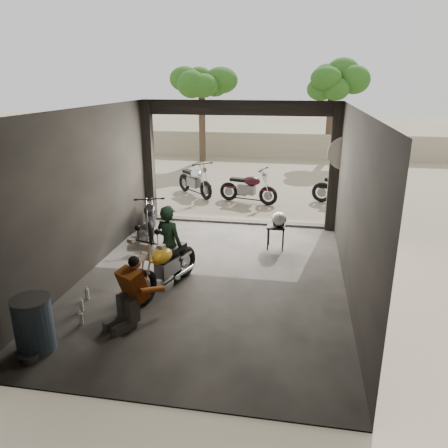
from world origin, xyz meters
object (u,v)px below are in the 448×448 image
(outside_bike_a, at_px, (195,178))
(outside_bike_c, at_px, (345,186))
(main_bike, at_px, (166,261))
(left_bike, at_px, (150,215))
(outside_bike_b, at_px, (248,185))
(stool, at_px, (276,229))
(mechanic, at_px, (127,295))
(rider, at_px, (169,245))
(helmet, at_px, (279,219))
(sign_post, at_px, (343,169))
(oil_drum, at_px, (34,326))

(outside_bike_a, xyz_separation_m, outside_bike_c, (4.80, -0.31, 0.02))
(main_bike, xyz_separation_m, left_bike, (-1.25, 2.77, -0.03))
(outside_bike_b, height_order, stool, outside_bike_b)
(outside_bike_b, bearing_deg, mechanic, -172.66)
(main_bike, relative_size, outside_bike_a, 0.99)
(rider, distance_m, helmet, 2.82)
(main_bike, height_order, rider, rider)
(outside_bike_a, bearing_deg, stool, -101.26)
(outside_bike_b, bearing_deg, stool, -149.03)
(left_bike, distance_m, mechanic, 4.20)
(stool, distance_m, sign_post, 2.34)
(outside_bike_a, bearing_deg, outside_bike_c, -48.97)
(mechanic, bearing_deg, rider, 115.36)
(sign_post, bearing_deg, stool, -128.00)
(outside_bike_c, xyz_separation_m, stool, (-1.85, -4.06, -0.12))
(oil_drum, bearing_deg, outside_bike_b, 76.44)
(main_bike, xyz_separation_m, mechanic, (-0.21, -1.30, -0.02))
(main_bike, distance_m, left_bike, 3.04)
(stool, relative_size, helmet, 1.56)
(outside_bike_a, distance_m, mechanic, 8.12)
(helmet, relative_size, sign_post, 0.15)
(left_bike, bearing_deg, outside_bike_a, 67.82)
(outside_bike_c, height_order, mechanic, outside_bike_c)
(left_bike, xyz_separation_m, sign_post, (4.59, 1.03, 1.08))
(left_bike, height_order, sign_post, sign_post)
(outside_bike_b, xyz_separation_m, oil_drum, (-2.00, -8.31, -0.15))
(mechanic, height_order, helmet, mechanic)
(left_bike, xyz_separation_m, oil_drum, (0.00, -4.94, -0.13))
(rider, xyz_separation_m, mechanic, (-0.19, -1.63, -0.22))
(oil_drum, bearing_deg, left_bike, 90.00)
(rider, height_order, oil_drum, rider)
(helmet, bearing_deg, sign_post, 61.14)
(mechanic, distance_m, oil_drum, 1.36)
(stool, bearing_deg, rider, -132.14)
(outside_bike_b, xyz_separation_m, mechanic, (-0.96, -7.44, -0.02))
(rider, height_order, helmet, rider)
(outside_bike_a, bearing_deg, oil_drum, -136.20)
(rider, height_order, mechanic, rider)
(left_bike, relative_size, rider, 1.05)
(main_bike, bearing_deg, helmet, 69.93)
(outside_bike_c, bearing_deg, helmet, 170.30)
(stool, relative_size, oil_drum, 0.68)
(outside_bike_b, distance_m, outside_bike_c, 2.96)
(outside_bike_b, bearing_deg, left_bike, 164.02)
(left_bike, bearing_deg, rider, -83.33)
(main_bike, height_order, stool, main_bike)
(rider, relative_size, oil_drum, 1.85)
(outside_bike_b, height_order, mechanic, outside_bike_b)
(outside_bike_c, height_order, helmet, outside_bike_c)
(outside_bike_a, xyz_separation_m, mechanic, (0.89, -8.07, -0.04))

